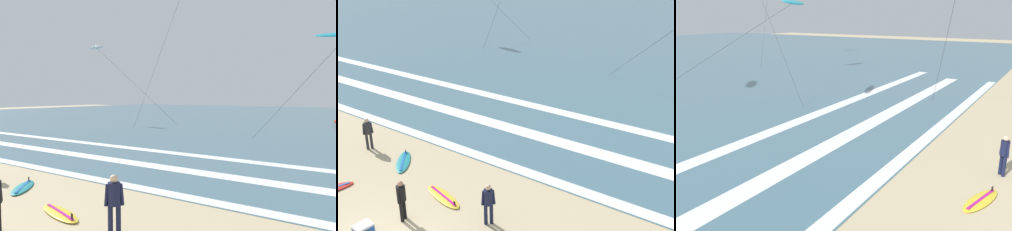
% 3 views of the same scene
% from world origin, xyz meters
% --- Properties ---
extents(wave_foam_shoreline, '(41.32, 0.65, 0.01)m').
position_xyz_m(wave_foam_shoreline, '(1.34, 7.08, 0.01)').
color(wave_foam_shoreline, white).
rests_on(wave_foam_shoreline, ocean_surface).
extents(wave_foam_mid_break, '(42.63, 1.01, 0.01)m').
position_xyz_m(wave_foam_mid_break, '(0.35, 10.58, 0.01)').
color(wave_foam_mid_break, white).
rests_on(wave_foam_mid_break, ocean_surface).
extents(wave_foam_outer_break, '(49.39, 0.88, 0.01)m').
position_xyz_m(wave_foam_outer_break, '(-0.59, 14.27, 0.01)').
color(wave_foam_outer_break, white).
rests_on(wave_foam_outer_break, ocean_surface).
extents(surfer_left_far, '(0.32, 0.51, 1.60)m').
position_xyz_m(surfer_left_far, '(-0.63, 1.67, 0.96)').
color(surfer_left_far, black).
rests_on(surfer_left_far, ground).
extents(surfer_mid_group, '(0.32, 0.50, 1.60)m').
position_xyz_m(surfer_mid_group, '(-6.36, 4.54, 0.96)').
color(surfer_mid_group, '#232328').
rests_on(surfer_mid_group, ground).
extents(surfer_right_near, '(0.43, 0.42, 1.60)m').
position_xyz_m(surfer_right_near, '(2.00, 3.27, 0.96)').
color(surfer_right_near, '#141938').
rests_on(surfer_right_near, ground).
extents(surfboard_near_water, '(1.84, 1.97, 0.25)m').
position_xyz_m(surfboard_near_water, '(-3.95, 4.54, 0.05)').
color(surfboard_near_water, teal).
rests_on(surfboard_near_water, ground).
extents(surfboard_right_spare, '(2.18, 1.11, 0.25)m').
position_xyz_m(surfboard_right_spare, '(-0.46, 3.52, 0.05)').
color(surfboard_right_spare, yellow).
rests_on(surfboard_right_spare, ground).
extents(cooler_box, '(0.51, 0.65, 0.44)m').
position_xyz_m(cooler_box, '(-1.05, 0.28, 0.22)').
color(cooler_box, '#1E4C9E').
rests_on(cooler_box, ground).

